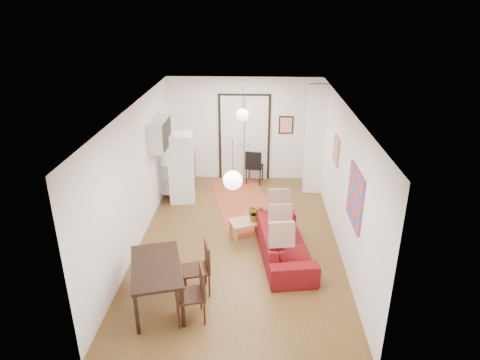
{
  "coord_description": "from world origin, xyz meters",
  "views": [
    {
      "loc": [
        0.37,
        -8.0,
        4.81
      ],
      "look_at": [
        0.01,
        0.37,
        1.25
      ],
      "focal_mm": 32.0,
      "sensor_mm": 36.0,
      "label": 1
    }
  ],
  "objects_px": {
    "coffee_table": "(250,222)",
    "black_side_chair": "(255,162)",
    "kitchen_counter": "(177,168)",
    "dining_chair_near": "(196,262)",
    "sofa": "(284,242)",
    "fridge": "(181,168)",
    "dining_chair_far": "(190,287)",
    "dining_table": "(156,270)"
  },
  "relations": [
    {
      "from": "fridge",
      "to": "dining_table",
      "type": "bearing_deg",
      "value": -94.28
    },
    {
      "from": "kitchen_counter",
      "to": "dining_chair_far",
      "type": "xyz_separation_m",
      "value": [
        1.07,
        -4.84,
        -0.14
      ]
    },
    {
      "from": "dining_chair_far",
      "to": "dining_table",
      "type": "bearing_deg",
      "value": -128.46
    },
    {
      "from": "kitchen_counter",
      "to": "dining_table",
      "type": "distance_m",
      "value": 4.61
    },
    {
      "from": "sofa",
      "to": "dining_chair_far",
      "type": "height_order",
      "value": "dining_chair_far"
    },
    {
      "from": "dining_chair_near",
      "to": "kitchen_counter",
      "type": "bearing_deg",
      "value": 179.02
    },
    {
      "from": "coffee_table",
      "to": "dining_chair_far",
      "type": "distance_m",
      "value": 2.75
    },
    {
      "from": "black_side_chair",
      "to": "dining_chair_far",
      "type": "bearing_deg",
      "value": 90.61
    },
    {
      "from": "fridge",
      "to": "dining_table",
      "type": "xyz_separation_m",
      "value": [
        0.27,
        -4.1,
        -0.2
      ]
    },
    {
      "from": "fridge",
      "to": "dining_chair_far",
      "type": "relative_size",
      "value": 1.85
    },
    {
      "from": "coffee_table",
      "to": "kitchen_counter",
      "type": "distance_m",
      "value": 3.02
    },
    {
      "from": "dining_table",
      "to": "kitchen_counter",
      "type": "bearing_deg",
      "value": 95.9
    },
    {
      "from": "kitchen_counter",
      "to": "dining_chair_near",
      "type": "distance_m",
      "value": 4.27
    },
    {
      "from": "sofa",
      "to": "kitchen_counter",
      "type": "height_order",
      "value": "kitchen_counter"
    },
    {
      "from": "coffee_table",
      "to": "black_side_chair",
      "type": "bearing_deg",
      "value": 88.82
    },
    {
      "from": "coffee_table",
      "to": "black_side_chair",
      "type": "distance_m",
      "value": 3.08
    },
    {
      "from": "kitchen_counter",
      "to": "fridge",
      "type": "bearing_deg",
      "value": -58.89
    },
    {
      "from": "sofa",
      "to": "black_side_chair",
      "type": "height_order",
      "value": "black_side_chair"
    },
    {
      "from": "dining_chair_far",
      "to": "black_side_chair",
      "type": "xyz_separation_m",
      "value": [
        0.97,
        5.65,
        0.02
      ]
    },
    {
      "from": "coffee_table",
      "to": "kitchen_counter",
      "type": "bearing_deg",
      "value": 131.31
    },
    {
      "from": "sofa",
      "to": "coffee_table",
      "type": "bearing_deg",
      "value": 33.21
    },
    {
      "from": "dining_table",
      "to": "coffee_table",
      "type": "bearing_deg",
      "value": 57.13
    },
    {
      "from": "dining_chair_near",
      "to": "black_side_chair",
      "type": "xyz_separation_m",
      "value": [
        0.97,
        4.95,
        0.02
      ]
    },
    {
      "from": "coffee_table",
      "to": "black_side_chair",
      "type": "relative_size",
      "value": 1.0
    },
    {
      "from": "coffee_table",
      "to": "dining_chair_near",
      "type": "distance_m",
      "value": 2.1
    },
    {
      "from": "fridge",
      "to": "dining_chair_near",
      "type": "xyz_separation_m",
      "value": [
        0.87,
        -3.65,
        -0.33
      ]
    },
    {
      "from": "sofa",
      "to": "dining_table",
      "type": "distance_m",
      "value": 2.71
    },
    {
      "from": "dining_chair_near",
      "to": "dining_chair_far",
      "type": "relative_size",
      "value": 1.0
    },
    {
      "from": "kitchen_counter",
      "to": "dining_chair_far",
      "type": "distance_m",
      "value": 4.96
    },
    {
      "from": "dining_chair_near",
      "to": "black_side_chair",
      "type": "bearing_deg",
      "value": 153.4
    },
    {
      "from": "dining_chair_far",
      "to": "fridge",
      "type": "bearing_deg",
      "value": 175.73
    },
    {
      "from": "coffee_table",
      "to": "dining_chair_near",
      "type": "relative_size",
      "value": 1.02
    },
    {
      "from": "kitchen_counter",
      "to": "dining_table",
      "type": "xyz_separation_m",
      "value": [
        0.47,
        -4.58,
        -0.0
      ]
    },
    {
      "from": "sofa",
      "to": "fridge",
      "type": "height_order",
      "value": "fridge"
    },
    {
      "from": "fridge",
      "to": "black_side_chair",
      "type": "height_order",
      "value": "fridge"
    },
    {
      "from": "kitchen_counter",
      "to": "dining_chair_far",
      "type": "relative_size",
      "value": 1.49
    },
    {
      "from": "coffee_table",
      "to": "black_side_chair",
      "type": "height_order",
      "value": "black_side_chair"
    },
    {
      "from": "fridge",
      "to": "dining_chair_near",
      "type": "height_order",
      "value": "fridge"
    },
    {
      "from": "dining_chair_near",
      "to": "dining_chair_far",
      "type": "height_order",
      "value": "same"
    },
    {
      "from": "sofa",
      "to": "dining_chair_far",
      "type": "relative_size",
      "value": 2.39
    },
    {
      "from": "dining_table",
      "to": "dining_chair_far",
      "type": "distance_m",
      "value": 0.66
    },
    {
      "from": "dining_table",
      "to": "black_side_chair",
      "type": "xyz_separation_m",
      "value": [
        1.57,
        5.4,
        -0.11
      ]
    }
  ]
}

